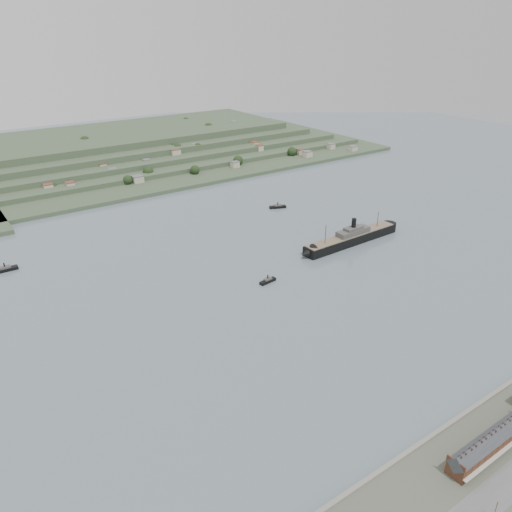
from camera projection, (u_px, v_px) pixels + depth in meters
ground at (274, 288)px, 342.02m from camera, size 1400.00×1400.00×0.00m
terrace_row at (495, 439)px, 209.47m from camera, size 55.60×9.80×11.07m
far_peninsula at (108, 153)px, 642.57m from camera, size 760.00×309.00×30.00m
steamship at (349, 239)px, 407.77m from camera, size 106.51×14.62×25.56m
tugboat at (268, 281)px, 348.92m from camera, size 13.45×5.02×5.91m
ferry_west at (5, 269)px, 364.80m from camera, size 17.59×5.34×6.55m
ferry_east at (278, 207)px, 488.16m from camera, size 16.86×10.34×6.13m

